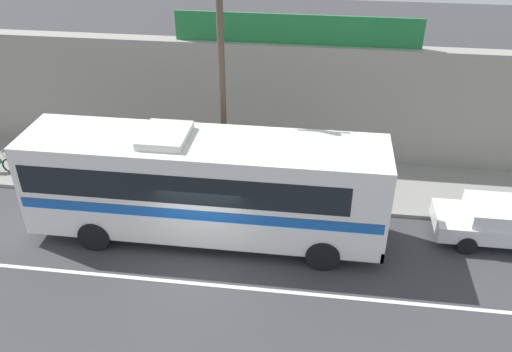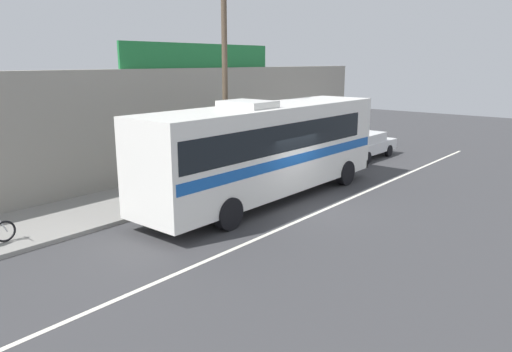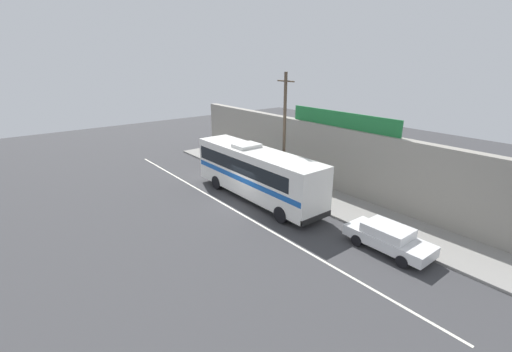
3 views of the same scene
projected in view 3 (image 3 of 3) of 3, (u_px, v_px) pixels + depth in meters
The scene contains 12 objects.
ground_plane at pixel (240, 205), 23.55m from camera, with size 70.00×70.00×0.00m, color #3A3A3D.
sidewalk_slab at pixel (294, 187), 26.57m from camera, with size 30.00×3.60×0.14m, color gray.
storefront_facade at pixel (315, 153), 27.07m from camera, with size 30.00×0.70×4.80m, color gray.
storefront_billboard at pixel (342, 120), 24.42m from camera, with size 9.19×0.12×1.10m, color #1E7538.
road_center_stripe at pixel (230, 208), 23.08m from camera, with size 30.00×0.14×0.01m, color silver.
intercity_bus at pixel (256, 171), 23.93m from camera, with size 11.33×2.63×3.78m.
parked_car at pixel (388, 238), 17.73m from camera, with size 4.43×1.88×1.37m.
utility_pole at pixel (284, 132), 24.28m from camera, with size 1.60×0.22×8.48m.
motorcycle_blue at pixel (220, 157), 32.72m from camera, with size 1.85×0.56×0.94m.
motorcycle_orange at pixel (212, 154), 33.72m from camera, with size 1.89×0.56×0.94m.
pedestrian_far_left at pixel (280, 173), 26.51m from camera, with size 0.30×0.48×1.62m.
pedestrian_near_shop at pixel (260, 166), 28.36m from camera, with size 0.30×0.48×1.60m.
Camera 3 is at (17.69, -12.52, 9.48)m, focal length 24.22 mm.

